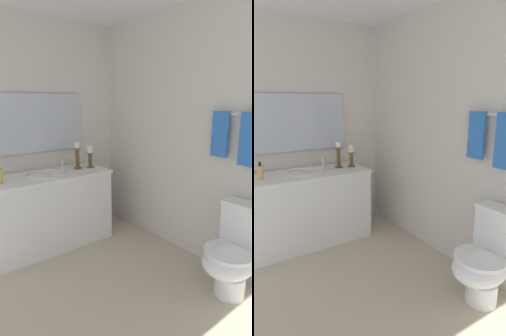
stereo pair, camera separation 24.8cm
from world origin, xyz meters
TOP-DOWN VIEW (x-y plane):
  - floor at (0.00, 0.00)m, footprint 3.08×2.43m
  - wall_back at (0.00, 1.21)m, footprint 3.08×0.04m
  - wall_left at (-1.54, 0.00)m, footprint 0.04×2.43m
  - vanity_cabinet at (-1.22, 0.13)m, footprint 0.58×1.33m
  - sink_basin at (-1.22, 0.13)m, footprint 0.40×0.40m
  - mirror at (-1.50, 0.13)m, footprint 0.02×1.18m
  - candle_holder_tall at (-1.22, 0.68)m, footprint 0.09×0.09m
  - candle_holder_short at (-1.25, 0.53)m, footprint 0.09×0.09m
  - toilet at (0.50, 0.93)m, footprint 0.39×0.54m
  - towel_near_vanity at (0.17, 1.14)m, footprint 0.15×0.03m
  - towel_center at (0.43, 1.14)m, footprint 0.17×0.03m

SIDE VIEW (x-z plane):
  - floor at x=0.00m, z-range -0.02..0.00m
  - toilet at x=0.50m, z-range -0.01..0.74m
  - vanity_cabinet at x=-1.22m, z-range 0.00..0.80m
  - sink_basin at x=-1.22m, z-range 0.64..0.88m
  - candle_holder_tall at x=-1.22m, z-range 0.81..1.06m
  - candle_holder_short at x=-1.25m, z-range 0.81..1.11m
  - wall_back at x=0.00m, z-range 0.00..2.45m
  - wall_left at x=-1.54m, z-range 0.00..2.45m
  - towel_center at x=0.43m, z-range 1.04..1.47m
  - towel_near_vanity at x=0.17m, z-range 1.08..1.47m
  - mirror at x=-1.50m, z-range 1.00..1.63m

